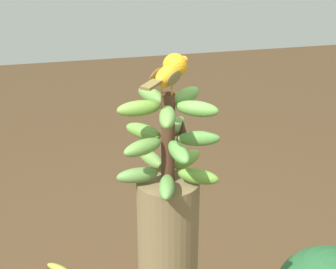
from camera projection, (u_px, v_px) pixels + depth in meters
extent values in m
cylinder|color=#4C2D1E|center=(168.00, 139.00, 1.59)|extent=(0.04, 0.04, 0.27)
ellipsoid|color=#679B36|center=(198.00, 176.00, 1.61)|extent=(0.10, 0.12, 0.04)
ellipsoid|color=olive|center=(187.00, 159.00, 1.70)|extent=(0.11, 0.12, 0.04)
ellipsoid|color=#6D9744|center=(151.00, 159.00, 1.70)|extent=(0.13, 0.09, 0.04)
ellipsoid|color=#5E8A42|center=(137.00, 175.00, 1.61)|extent=(0.05, 0.12, 0.04)
ellipsoid|color=#5F9247|center=(167.00, 187.00, 1.56)|extent=(0.13, 0.07, 0.04)
ellipsoid|color=#669844|center=(143.00, 147.00, 1.55)|extent=(0.09, 0.13, 0.04)
ellipsoid|color=#5E9D45|center=(179.00, 152.00, 1.52)|extent=(0.12, 0.06, 0.04)
ellipsoid|color=#5C9742|center=(199.00, 138.00, 1.59)|extent=(0.06, 0.13, 0.04)
ellipsoid|color=olive|center=(176.00, 126.00, 1.67)|extent=(0.13, 0.09, 0.04)
ellipsoid|color=#639A3C|center=(143.00, 131.00, 1.64)|extent=(0.12, 0.11, 0.04)
ellipsoid|color=#649542|center=(167.00, 117.00, 1.47)|extent=(0.13, 0.07, 0.04)
ellipsoid|color=#639C42|center=(197.00, 109.00, 1.52)|extent=(0.10, 0.13, 0.04)
ellipsoid|color=#5D9841|center=(186.00, 96.00, 1.61)|extent=(0.11, 0.12, 0.04)
ellipsoid|color=#5F8D3D|center=(151.00, 96.00, 1.61)|extent=(0.13, 0.09, 0.04)
ellipsoid|color=#6A9B38|center=(139.00, 108.00, 1.53)|extent=(0.05, 0.12, 0.04)
cone|color=#4C2D1E|center=(183.00, 130.00, 1.61)|extent=(0.04, 0.04, 0.06)
cylinder|color=#C68933|center=(172.00, 91.00, 1.52)|extent=(0.01, 0.01, 0.02)
cylinder|color=#C68933|center=(162.00, 89.00, 1.54)|extent=(0.01, 0.00, 0.02)
ellipsoid|color=orange|center=(167.00, 76.00, 1.51)|extent=(0.12, 0.11, 0.06)
ellipsoid|color=brown|center=(174.00, 78.00, 1.50)|extent=(0.07, 0.06, 0.03)
ellipsoid|color=brown|center=(157.00, 75.00, 1.52)|extent=(0.07, 0.06, 0.03)
cube|color=brown|center=(151.00, 85.00, 1.45)|extent=(0.07, 0.06, 0.01)
sphere|color=orange|center=(175.00, 66.00, 1.55)|extent=(0.07, 0.07, 0.07)
sphere|color=black|center=(168.00, 62.00, 1.56)|extent=(0.01, 0.01, 0.01)
cone|color=orange|center=(182.00, 61.00, 1.58)|extent=(0.04, 0.04, 0.02)
ellipsoid|color=#939E38|center=(58.00, 269.00, 2.71)|extent=(0.12, 0.13, 0.04)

